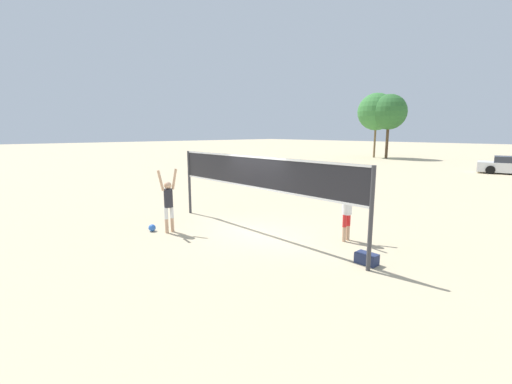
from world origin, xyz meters
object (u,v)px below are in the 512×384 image
object	(u,v)px
volleyball_net	(256,178)
tree_right_cluster	(376,112)
gear_bag	(367,259)
tree_left_cluster	(389,112)
volleyball	(152,228)
player_blocker	(347,207)
player_spiker	(168,200)

from	to	relation	value
volleyball_net	tree_right_cluster	size ratio (longest dim) A/B	1.00
gear_bag	tree_left_cluster	xyz separation A→B (m)	(-16.12, 32.58, 5.37)
volleyball_net	gear_bag	world-z (taller)	volleyball_net
volleyball	tree_right_cluster	xyz separation A→B (m)	(-11.58, 35.31, 5.50)
volleyball_net	volleyball	bearing A→B (deg)	-137.74
volleyball_net	tree_left_cluster	size ratio (longest dim) A/B	1.04
volleyball_net	player_blocker	distance (m)	2.87
volleyball_net	tree_left_cluster	bearing A→B (deg)	110.72
volleyball_net	player_spiker	world-z (taller)	volleyball_net
volleyball_net	player_spiker	size ratio (longest dim) A/B	3.86
player_spiker	player_blocker	size ratio (longest dim) A/B	1.03
volleyball_net	gear_bag	size ratio (longest dim) A/B	15.03
player_blocker	tree_right_cluster	bearing A→B (deg)	-152.47
volleyball_net	volleyball	world-z (taller)	volleyball_net
volleyball	player_blocker	bearing A→B (deg)	38.47
volleyball_net	player_spiker	bearing A→B (deg)	-136.81
volleyball	tree_left_cluster	size ratio (longest dim) A/B	0.03
volleyball	gear_bag	xyz separation A→B (m)	(6.20, 2.64, 0.02)
volleyball_net	tree_right_cluster	xyz separation A→B (m)	(-14.11, 33.01, 3.81)
volleyball	tree_left_cluster	bearing A→B (deg)	105.74
player_spiker	volleyball	distance (m)	1.14
player_spiker	tree_left_cluster	distance (m)	36.63
player_blocker	gear_bag	world-z (taller)	player_blocker
player_blocker	tree_left_cluster	size ratio (longest dim) A/B	0.26
player_blocker	volleyball	size ratio (longest dim) A/B	8.56
gear_bag	tree_left_cluster	distance (m)	36.74
tree_right_cluster	volleyball	bearing A→B (deg)	-71.84
volleyball	tree_left_cluster	world-z (taller)	tree_left_cluster
player_blocker	tree_left_cluster	bearing A→B (deg)	-154.83
volleyball_net	volleyball	distance (m)	3.81
player_spiker	player_blocker	distance (m)	5.55
gear_bag	tree_right_cluster	bearing A→B (deg)	118.55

